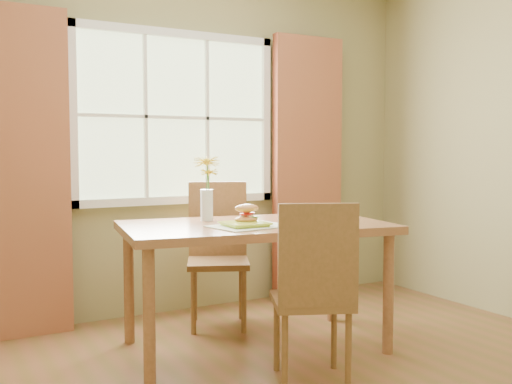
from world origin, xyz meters
The scene contains 12 objects.
room centered at (0.00, 0.00, 1.35)m, with size 4.24×3.84×2.74m.
window centered at (0.00, 1.87, 1.50)m, with size 1.62×0.06×1.32m.
curtain_left centered at (-1.15, 1.78, 1.10)m, with size 0.65×0.08×2.20m, color maroon.
curtain_right centered at (1.15, 1.78, 1.10)m, with size 0.65×0.08×2.20m, color maroon.
dining_table centered at (0.10, 0.81, 0.71)m, with size 1.76×1.17×0.80m.
chair_near centered at (0.06, 0.12, 0.54)m, with size 0.54×0.54×0.99m.
chair_far centered at (0.14, 1.43, 0.56)m, with size 0.56×0.56×1.02m.
placemat centered at (-0.01, 0.68, 0.80)m, with size 0.45×0.33×0.01m, color #BABEA1.
plate centered at (-0.04, 0.69, 0.81)m, with size 0.25×0.25×0.01m, color #BADB36.
croissant_sandwich centered at (0.00, 0.75, 0.87)m, with size 0.17×0.13×0.11m.
water_glass centered at (0.28, 0.65, 0.85)m, with size 0.08×0.08×0.12m.
flower_vase centered at (-0.11, 1.09, 1.04)m, with size 0.17×0.17×0.42m.
Camera 1 is at (-1.72, -2.43, 1.25)m, focal length 42.00 mm.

